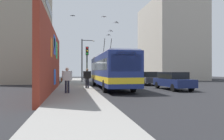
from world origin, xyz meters
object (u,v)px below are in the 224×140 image
Objects in this scene: pedestrian_at_curb at (87,77)px; traffic_light at (87,59)px; parked_car_navy at (173,80)px; parked_car_dark_gray at (147,78)px; city_bus at (110,70)px; pedestrian_near_wall at (67,78)px; street_lamp at (84,57)px.

traffic_light is (2.50, -0.17, 1.65)m from pedestrian_at_curb.
parked_car_navy is 6.28m from parked_car_dark_gray.
pedestrian_near_wall is (-4.94, 3.96, -0.61)m from city_bus.
city_bus reaches higher than traffic_light.
city_bus is 2.64m from traffic_light.
city_bus reaches higher than pedestrian_at_curb.
city_bus is 5.86m from parked_car_navy.
parked_car_dark_gray is 9.66m from street_lamp.
traffic_light reaches higher than parked_car_navy.
pedestrian_near_wall is 0.44× the size of traffic_light.
pedestrian_at_curb is 11.16m from street_lamp.
city_bus is 6.48m from parked_car_dark_gray.
city_bus is at bearing -38.72° from pedestrian_near_wall.
city_bus reaches higher than parked_car_dark_gray.
parked_car_navy is 14.32m from street_lamp.
traffic_light is 0.66× the size of street_lamp.
parked_car_navy is 1.14× the size of parked_car_dark_gray.
street_lamp is at bearing 30.95° from parked_car_navy.
traffic_light is at bearing -16.64° from pedestrian_near_wall.
city_bus reaches higher than parked_car_navy.
parked_car_navy is at bearing -149.05° from street_lamp.
street_lamp is (8.38, -0.13, 0.81)m from traffic_light.
parked_car_navy is 2.74× the size of pedestrian_at_curb.
pedestrian_at_curb is at bearing -24.73° from pedestrian_near_wall.
street_lamp reaches higher than city_bus.
parked_car_navy and parked_car_dark_gray have the same top height.
street_lamp reaches higher than pedestrian_at_curb.
city_bus reaches higher than pedestrian_near_wall.
pedestrian_near_wall is at bearing 104.71° from parked_car_navy.
parked_car_dark_gray is (6.28, 0.00, -0.00)m from parked_car_navy.
city_bus is at bearing -167.99° from street_lamp.
street_lamp is (10.88, -0.30, 2.46)m from pedestrian_at_curb.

